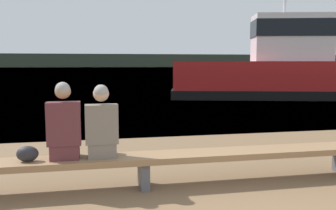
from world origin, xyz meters
TOP-DOWN VIEW (x-y plane):
  - water_surface at (0.00, 125.99)m, footprint 240.00×240.00m
  - far_shoreline at (0.00, 159.05)m, footprint 600.00×12.00m
  - bench_main at (-0.72, 2.52)m, footprint 6.97×0.52m
  - person_left at (-1.78, 2.52)m, footprint 0.43×0.36m
  - person_right at (-1.29, 2.52)m, footprint 0.43×0.37m
  - shopping_bag at (-2.25, 2.49)m, footprint 0.28×0.18m
  - tugboat_red at (7.92, 14.58)m, footprint 11.11×5.85m

SIDE VIEW (x-z plane):
  - water_surface at x=0.00m, z-range 0.00..0.00m
  - bench_main at x=-0.72m, z-range 0.15..0.61m
  - shopping_bag at x=-2.25m, z-range 0.46..0.67m
  - person_right at x=-1.29m, z-range 0.40..1.39m
  - person_left at x=-1.78m, z-range 0.39..1.43m
  - tugboat_red at x=7.92m, z-range -2.05..4.62m
  - far_shoreline at x=0.00m, z-range 0.00..5.42m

